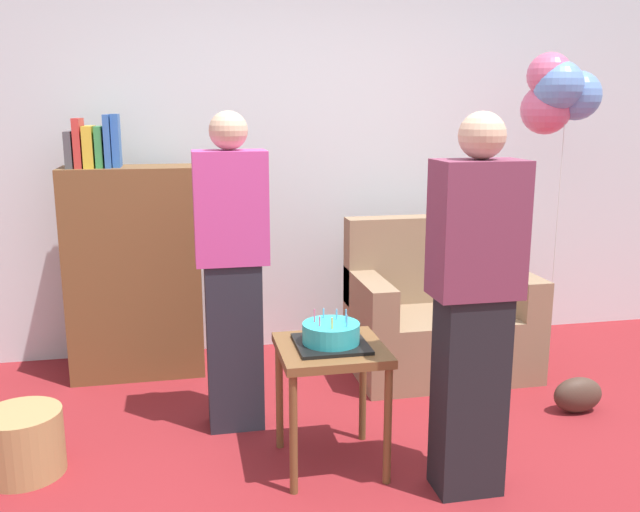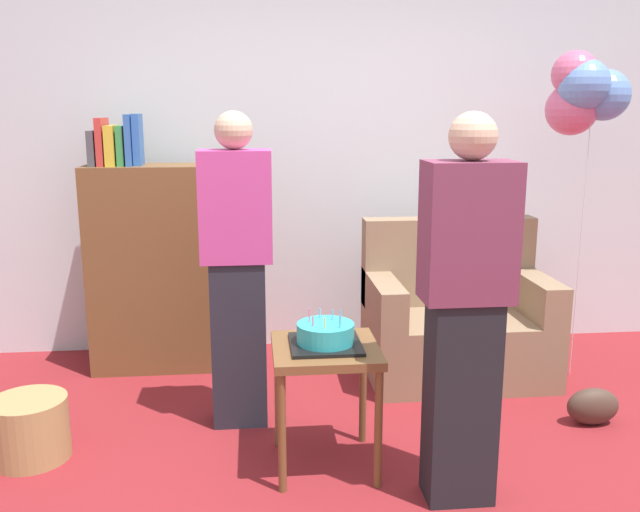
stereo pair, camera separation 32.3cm
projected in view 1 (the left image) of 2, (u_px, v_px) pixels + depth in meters
ground_plane at (394, 493)px, 2.95m from camera, size 8.00×8.00×0.00m
wall_back at (307, 152)px, 4.62m from camera, size 6.00×0.10×2.70m
couch at (438, 318)px, 4.30m from camera, size 1.10×0.70×0.96m
bookshelf at (133, 268)px, 4.17m from camera, size 0.80×0.36×1.61m
side_table at (331, 364)px, 3.09m from camera, size 0.48×0.48×0.59m
birthday_cake at (331, 335)px, 3.06m from camera, size 0.32×0.32×0.17m
person_blowing_candles at (232, 272)px, 3.42m from camera, size 0.36×0.22×1.63m
person_holding_cake at (474, 307)px, 2.81m from camera, size 0.36×0.22×1.63m
wicker_basket at (23, 443)px, 3.08m from camera, size 0.36×0.36×0.30m
handbag at (578, 395)px, 3.72m from camera, size 0.28×0.14×0.20m
balloon_bunch at (558, 93)px, 4.09m from camera, size 0.47×0.39×1.97m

